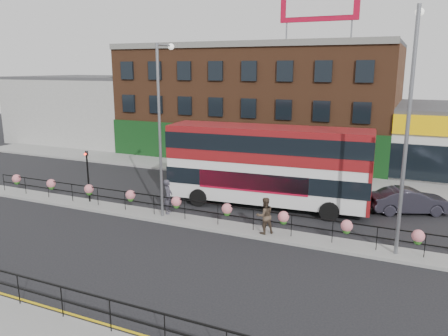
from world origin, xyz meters
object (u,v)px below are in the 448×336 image
at_px(car, 409,201).
at_px(pedestrian_a, 168,196).
at_px(lamp_column_west, 162,116).
at_px(lamp_column_east, 409,112).
at_px(double_decker_bus, 268,158).
at_px(pedestrian_b, 265,215).

relative_size(car, pedestrian_a, 2.39).
relative_size(lamp_column_west, lamp_column_east, 0.88).
height_order(double_decker_bus, pedestrian_a, double_decker_bus).
height_order(car, lamp_column_east, lamp_column_east).
xyz_separation_m(pedestrian_a, lamp_column_west, (-0.06, -0.31, 4.59)).
relative_size(car, lamp_column_west, 0.50).
bearing_deg(car, lamp_column_east, 153.81).
relative_size(pedestrian_b, lamp_column_west, 0.20).
bearing_deg(lamp_column_west, car, 27.25).
distance_m(car, pedestrian_b, 9.45).
distance_m(car, lamp_column_west, 15.01).
relative_size(car, lamp_column_east, 0.44).
height_order(pedestrian_b, lamp_column_east, lamp_column_east).
bearing_deg(car, double_decker_bus, 82.35).
height_order(double_decker_bus, lamp_column_east, lamp_column_east).
distance_m(pedestrian_a, lamp_column_west, 4.60).
distance_m(double_decker_bus, lamp_column_east, 9.38).
bearing_deg(lamp_column_east, pedestrian_a, 178.48).
distance_m(double_decker_bus, car, 8.54).
bearing_deg(lamp_column_west, pedestrian_a, 78.17).
bearing_deg(lamp_column_east, double_decker_bus, 150.82).
bearing_deg(lamp_column_east, car, 87.29).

